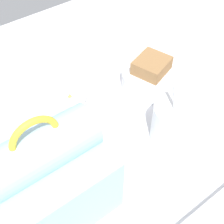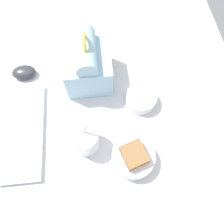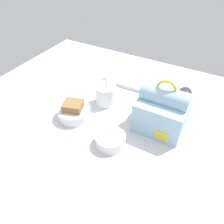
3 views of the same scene
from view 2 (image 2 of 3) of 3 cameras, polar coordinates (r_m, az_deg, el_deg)
desk_surface at (r=79.17cm, az=-2.88°, el=-1.78°), size 140.00×110.00×2.00cm
keyboard at (r=81.10cm, az=-22.11°, el=-4.60°), size 34.99×13.45×2.10cm
lunch_bag at (r=80.52cm, az=-6.27°, el=12.32°), size 18.56×16.66×21.85cm
soup_cup at (r=70.86cm, az=-7.08°, el=-6.93°), size 9.26×9.26×15.09cm
bento_bowl_sandwich at (r=71.00cm, az=5.58°, el=-11.63°), size 13.79×13.79×7.56cm
bento_bowl_snacks at (r=79.66cm, az=7.56°, el=3.46°), size 11.13×11.13×5.10cm
computer_mouse at (r=92.18cm, az=-22.03°, el=9.59°), size 6.25×9.00×3.75cm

